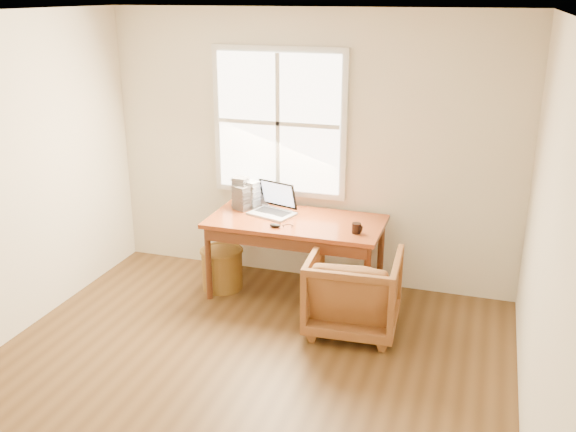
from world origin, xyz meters
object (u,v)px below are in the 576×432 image
desk (296,222)px  coffee_mug (356,228)px  wicker_stool (222,269)px  armchair (354,291)px  cd_stack_a (251,194)px  laptop (272,200)px

desk → coffee_mug: coffee_mug is taller
desk → wicker_stool: desk is taller
armchair → cd_stack_a: 1.47m
armchair → coffee_mug: bearing=-82.5°
desk → wicker_stool: (-0.72, -0.09, -0.54)m
desk → cd_stack_a: cd_stack_a is taller
coffee_mug → desk: bearing=-174.0°
cd_stack_a → coffee_mug: bearing=-18.8°
desk → laptop: size_ratio=3.99×
cd_stack_a → laptop: bearing=-30.5°
coffee_mug → armchair: bearing=-57.4°
wicker_stool → cd_stack_a: (0.20, 0.30, 0.69)m
laptop → cd_stack_a: laptop is taller
desk → coffee_mug: size_ratio=17.85×
cd_stack_a → desk: bearing=-22.2°
armchair → laptop: (-0.91, 0.55, 0.54)m
wicker_stool → armchair: bearing=-16.2°
armchair → laptop: bearing=-34.2°
coffee_mug → laptop: bearing=-173.0°
armchair → wicker_stool: (-1.38, 0.40, -0.16)m
armchair → wicker_stool: size_ratio=1.98×
coffee_mug → cd_stack_a: cd_stack_a is taller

